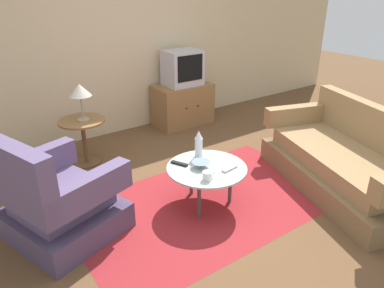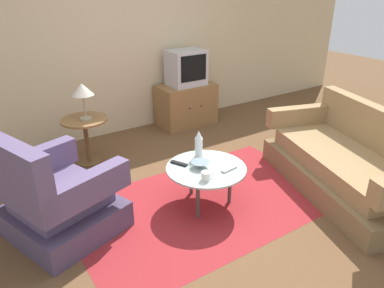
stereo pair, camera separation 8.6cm
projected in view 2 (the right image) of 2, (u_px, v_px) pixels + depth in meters
ground_plane at (217, 202)px, 3.61m from camera, size 16.00×16.00×0.00m
back_wall at (113, 35)px, 4.82m from camera, size 9.00×0.12×2.70m
area_rug at (206, 203)px, 3.59m from camera, size 2.56×1.55×0.00m
armchair at (55, 200)px, 3.05m from camera, size 1.06×1.09×0.97m
couch at (349, 165)px, 3.72m from camera, size 1.40×2.04×0.85m
coffee_table at (206, 170)px, 3.43m from camera, size 0.76×0.76×0.40m
side_table at (86, 131)px, 4.22m from camera, size 0.53×0.53×0.56m
tv_stand at (186, 105)px, 5.45m from camera, size 0.84×0.52×0.61m
television at (186, 68)px, 5.21m from camera, size 0.52×0.40×0.50m
table_lamp at (82, 91)px, 4.00m from camera, size 0.25×0.25×0.42m
vase at (199, 144)px, 3.57m from camera, size 0.08×0.08×0.28m
mug at (206, 176)px, 3.19m from camera, size 0.13×0.09×0.08m
bowl at (200, 165)px, 3.41m from camera, size 0.18×0.18×0.06m
tv_remote_dark at (179, 163)px, 3.47m from camera, size 0.11×0.18×0.02m
tv_remote_silver at (229, 169)px, 3.37m from camera, size 0.18×0.07×0.02m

